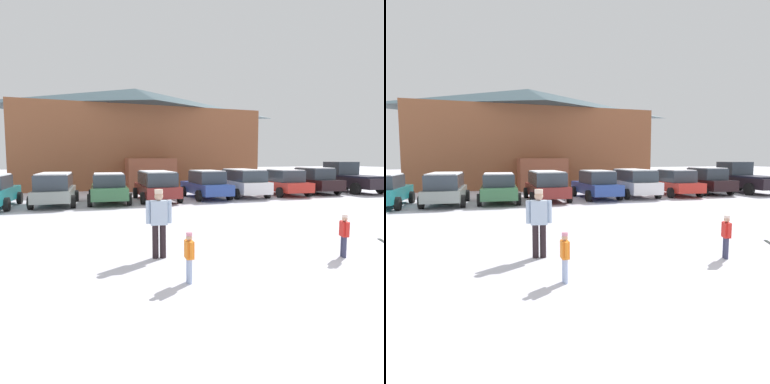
{
  "view_description": "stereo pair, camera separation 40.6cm",
  "coord_description": "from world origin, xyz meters",
  "views": [
    {
      "loc": [
        -4.75,
        -3.26,
        2.4
      ],
      "look_at": [
        -0.21,
        8.52,
        1.16
      ],
      "focal_mm": 32.0,
      "sensor_mm": 36.0,
      "label": 1
    },
    {
      "loc": [
        -4.37,
        -3.4,
        2.4
      ],
      "look_at": [
        -0.21,
        8.52,
        1.16
      ],
      "focal_mm": 32.0,
      "sensor_mm": 36.0,
      "label": 2
    }
  ],
  "objects": [
    {
      "name": "ski_lodge",
      "position": [
        1.69,
        27.39,
        4.32
      ],
      "size": [
        20.27,
        11.61,
        8.55
      ],
      "color": "brown",
      "rests_on": "ground"
    },
    {
      "name": "parked_grey_wagon",
      "position": [
        -5.04,
        15.53,
        0.9
      ],
      "size": [
        2.45,
        4.52,
        1.66
      ],
      "color": "gray",
      "rests_on": "ground"
    },
    {
      "name": "parked_green_coupe",
      "position": [
        -2.34,
        15.46,
        0.82
      ],
      "size": [
        2.5,
        4.43,
        1.62
      ],
      "color": "#32653F",
      "rests_on": "ground"
    },
    {
      "name": "parked_maroon_van",
      "position": [
        0.35,
        15.6,
        0.91
      ],
      "size": [
        2.46,
        4.73,
        1.69
      ],
      "color": "maroon",
      "rests_on": "ground"
    },
    {
      "name": "parked_blue_hatchback",
      "position": [
        3.4,
        15.57,
        0.85
      ],
      "size": [
        2.22,
        4.58,
        1.7
      ],
      "color": "#294494",
      "rests_on": "ground"
    },
    {
      "name": "parked_white_suv",
      "position": [
        6.02,
        15.72,
        0.93
      ],
      "size": [
        2.59,
        4.97,
        1.72
      ],
      "color": "silver",
      "rests_on": "ground"
    },
    {
      "name": "parked_red_sedan",
      "position": [
        8.87,
        15.39,
        0.84
      ],
      "size": [
        2.52,
        4.44,
        1.69
      ],
      "color": "red",
      "rests_on": "ground"
    },
    {
      "name": "parked_black_sedan",
      "position": [
        11.57,
        15.8,
        0.89
      ],
      "size": [
        2.47,
        4.71,
        1.78
      ],
      "color": "black",
      "rests_on": "ground"
    },
    {
      "name": "pickup_truck",
      "position": [
        14.69,
        15.69,
        0.99
      ],
      "size": [
        2.72,
        5.69,
        2.15
      ],
      "color": "black",
      "rests_on": "ground"
    },
    {
      "name": "skier_child_in_orange_jacket",
      "position": [
        -2.49,
        2.76,
        0.56
      ],
      "size": [
        0.16,
        0.37,
        0.99
      ],
      "color": "#9CAFD5",
      "rests_on": "ground"
    },
    {
      "name": "skier_adult_in_blue_parka",
      "position": [
        -2.58,
        4.58,
        0.94
      ],
      "size": [
        0.61,
        0.31,
        1.67
      ],
      "color": "black",
      "rests_on": "ground"
    },
    {
      "name": "skier_child_in_red_jacket",
      "position": [
        1.64,
        3.03,
        0.59
      ],
      "size": [
        0.23,
        0.37,
        1.05
      ],
      "color": "#343654",
      "rests_on": "ground"
    }
  ]
}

